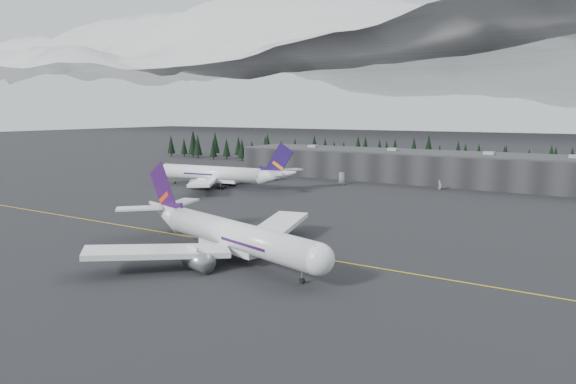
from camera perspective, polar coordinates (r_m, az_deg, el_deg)
The scene contains 9 objects.
ground at distance 117.62m, azimuth -5.11°, elevation -5.63°, with size 1400.00×1400.00×0.00m, color black.
taxiline at distance 116.07m, azimuth -5.70°, elevation -5.83°, with size 400.00×0.40×0.02m, color gold.
terminal at distance 227.95m, azimuth 13.91°, elevation 2.82°, with size 160.00×30.00×12.60m.
treeline at distance 263.22m, azimuth 16.37°, elevation 3.77°, with size 360.00×20.00×15.00m, color black.
mountain_ridge at distance 1093.85m, azimuth 28.02°, elevation 6.34°, with size 4400.00×900.00×420.00m, color white, non-canonical shape.
jet_main at distance 106.09m, azimuth -7.27°, elevation -4.47°, with size 59.43×53.97×17.85m.
jet_parked at distance 202.69m, azimuth -7.15°, elevation 1.96°, with size 62.16×57.11×18.30m.
gse_vehicle_a at distance 210.31m, azimuth 5.97°, elevation 1.01°, with size 2.36×5.11×1.42m, color silver.
gse_vehicle_b at distance 204.22m, azimuth 16.55°, elevation 0.43°, with size 1.50×3.73×1.27m, color silver.
Camera 1 is at (68.00, -91.34, 29.46)m, focal length 32.00 mm.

